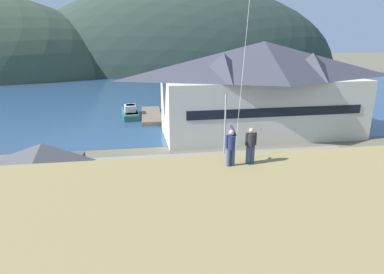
# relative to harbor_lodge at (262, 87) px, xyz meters

# --- Properties ---
(ground_plane) EXTENTS (600.00, 600.00, 0.00)m
(ground_plane) POSITION_rel_harbor_lodge_xyz_m (-12.46, -21.65, -6.66)
(ground_plane) COLOR #66604C
(parking_lot_pad) EXTENTS (40.00, 20.00, 0.10)m
(parking_lot_pad) POSITION_rel_harbor_lodge_xyz_m (-12.46, -16.65, -6.61)
(parking_lot_pad) COLOR gray
(parking_lot_pad) RESTS_ON ground
(bay_water) EXTENTS (360.00, 84.00, 0.03)m
(bay_water) POSITION_rel_harbor_lodge_xyz_m (-12.46, 38.35, -6.65)
(bay_water) COLOR navy
(bay_water) RESTS_ON ground
(far_hill_east_peak) EXTENTS (131.59, 50.00, 68.22)m
(far_hill_east_peak) POSITION_rel_harbor_lodge_xyz_m (1.24, 93.85, -6.66)
(far_hill_east_peak) COLOR #2D3D33
(far_hill_east_peak) RESTS_ON ground
(harbor_lodge) EXTENTS (28.32, 12.43, 12.52)m
(harbor_lodge) POSITION_rel_harbor_lodge_xyz_m (0.00, 0.00, 0.00)
(harbor_lodge) COLOR beige
(harbor_lodge) RESTS_ON ground
(storage_shed_near_lot) EXTENTS (6.08, 4.93, 5.16)m
(storage_shed_near_lot) POSITION_rel_harbor_lodge_xyz_m (-23.71, -16.85, -3.99)
(storage_shed_near_lot) COLOR #474C56
(storage_shed_near_lot) RESTS_ON ground
(storage_shed_waterside) EXTENTS (5.32, 5.35, 4.89)m
(storage_shed_waterside) POSITION_rel_harbor_lodge_xyz_m (-9.88, 3.09, -4.12)
(storage_shed_waterside) COLOR #756B5B
(storage_shed_waterside) RESTS_ON ground
(wharf_dock) EXTENTS (3.20, 12.16, 0.70)m
(wharf_dock) POSITION_rel_harbor_lodge_xyz_m (-14.69, 12.49, -6.31)
(wharf_dock) COLOR #70604C
(wharf_dock) RESTS_ON ground
(moored_boat_wharfside) EXTENTS (2.92, 7.09, 2.16)m
(moored_boat_wharfside) POSITION_rel_harbor_lodge_xyz_m (-18.12, 13.71, -5.94)
(moored_boat_wharfside) COLOR silver
(moored_boat_wharfside) RESTS_ON ground
(moored_boat_outer_mooring) EXTENTS (2.15, 6.65, 2.16)m
(moored_boat_outer_mooring) POSITION_rel_harbor_lodge_xyz_m (-11.29, 11.53, -5.94)
(moored_boat_outer_mooring) COLOR silver
(moored_boat_outer_mooring) RESTS_ON ground
(moored_boat_inner_slip) EXTENTS (3.39, 8.00, 2.16)m
(moored_boat_inner_slip) POSITION_rel_harbor_lodge_xyz_m (-18.27, 13.35, -5.94)
(moored_boat_inner_slip) COLOR #23564C
(moored_boat_inner_slip) RESTS_ON ground
(parked_car_back_row_right) EXTENTS (4.32, 2.30, 1.82)m
(parked_car_back_row_right) POSITION_rel_harbor_lodge_xyz_m (-10.33, -20.02, -5.60)
(parked_car_back_row_right) COLOR silver
(parked_car_back_row_right) RESTS_ON parking_lot_pad
(parked_car_mid_row_far) EXTENTS (4.30, 2.25, 1.82)m
(parked_car_mid_row_far) POSITION_rel_harbor_lodge_xyz_m (-6.98, -14.34, -5.60)
(parked_car_mid_row_far) COLOR navy
(parked_car_mid_row_far) RESTS_ON parking_lot_pad
(parked_car_mid_row_near) EXTENTS (4.35, 2.37, 1.82)m
(parked_car_mid_row_near) POSITION_rel_harbor_lodge_xyz_m (-0.58, -20.74, -5.60)
(parked_car_mid_row_near) COLOR navy
(parked_car_mid_row_near) RESTS_ON parking_lot_pad
(parked_car_front_row_red) EXTENTS (4.32, 2.30, 1.82)m
(parked_car_front_row_red) POSITION_rel_harbor_lodge_xyz_m (-18.68, -14.60, -5.60)
(parked_car_front_row_red) COLOR #236633
(parked_car_front_row_red) RESTS_ON parking_lot_pad
(parked_car_mid_row_center) EXTENTS (4.25, 2.15, 1.82)m
(parked_car_mid_row_center) POSITION_rel_harbor_lodge_xyz_m (-18.60, -21.82, -5.60)
(parked_car_mid_row_center) COLOR #B28923
(parked_car_mid_row_center) RESTS_ON parking_lot_pad
(parked_car_back_row_left) EXTENTS (4.34, 2.33, 1.82)m
(parked_car_back_row_left) POSITION_rel_harbor_lodge_xyz_m (1.11, -16.20, -5.60)
(parked_car_back_row_left) COLOR black
(parked_car_back_row_left) RESTS_ON parking_lot_pad
(parked_car_lone_by_shed) EXTENTS (4.29, 2.24, 1.82)m
(parked_car_lone_by_shed) POSITION_rel_harbor_lodge_xyz_m (-13.04, -16.10, -5.60)
(parked_car_lone_by_shed) COLOR slate
(parked_car_lone_by_shed) RESTS_ON parking_lot_pad
(parking_light_pole) EXTENTS (0.24, 0.78, 7.51)m
(parking_light_pole) POSITION_rel_harbor_lodge_xyz_m (-7.91, -11.10, -2.26)
(parking_light_pole) COLOR #ADADB2
(parking_light_pole) RESTS_ON parking_lot_pad
(person_kite_flyer) EXTENTS (0.52, 0.69, 1.86)m
(person_kite_flyer) POSITION_rel_harbor_lodge_xyz_m (-12.00, -27.85, 1.31)
(person_kite_flyer) COLOR #384770
(person_kite_flyer) RESTS_ON grassy_hill_foreground
(person_companion) EXTENTS (0.55, 0.40, 1.74)m
(person_companion) POSITION_rel_harbor_lodge_xyz_m (-11.00, -27.68, 1.29)
(person_companion) COLOR #384770
(person_companion) RESTS_ON grassy_hill_foreground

